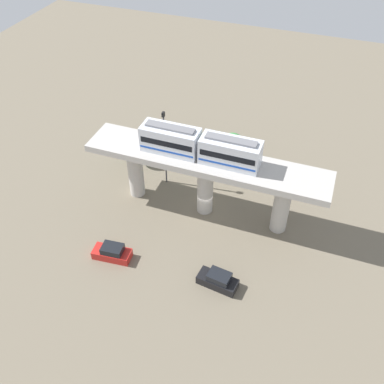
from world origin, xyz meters
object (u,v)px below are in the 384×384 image
train (200,146)px  parked_car_black (218,280)px  parked_car_red (112,253)px  tree_mid_lot (232,145)px  tree_near_viaduct (137,143)px  signal_post (165,145)px

train → parked_car_black: bearing=29.1°
parked_car_red → tree_mid_lot: bearing=152.7°
train → tree_near_viaduct: size_ratio=2.96×
parked_car_red → tree_near_viaduct: size_ratio=0.95×
parked_car_red → parked_car_black: bearing=86.5°
signal_post → train: bearing=59.4°
train → parked_car_red: train is taller
tree_near_viaduct → signal_post: signal_post is taller
train → parked_car_black: (10.17, 5.67, -8.79)m
parked_car_black → parked_car_red: 12.05m
train → tree_mid_lot: bearing=171.0°
signal_post → parked_car_black: bearing=40.1°
train → tree_near_viaduct: (-6.04, -11.11, -6.43)m
parked_car_red → tree_mid_lot: (-19.76, 7.82, 3.05)m
tree_near_viaduct → signal_post: (2.64, 5.36, 2.72)m
parked_car_black → parked_car_red: (0.46, -12.04, 0.00)m
parked_car_black → tree_near_viaduct: size_ratio=0.96×
parked_car_black → signal_post: bearing=-132.9°
parked_car_red → signal_post: size_ratio=0.41×
parked_car_red → signal_post: signal_post is taller
tree_near_viaduct → signal_post: bearing=63.8°
parked_car_red → tree_mid_lot: size_ratio=0.80×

